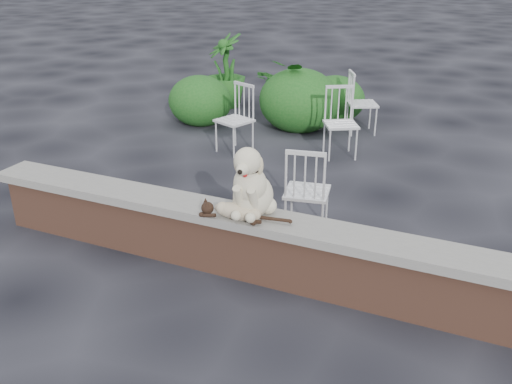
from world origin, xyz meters
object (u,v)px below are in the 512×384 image
at_px(cat, 237,210).
at_px(potted_plant_b, 226,70).
at_px(dog, 253,178).
at_px(potted_plant_a, 289,92).
at_px(chair_e, 362,103).
at_px(chair_b, 234,119).
at_px(chair_c, 307,190).
at_px(chair_a, 341,123).

relative_size(cat, potted_plant_b, 0.72).
bearing_deg(potted_plant_b, dog, -60.76).
bearing_deg(potted_plant_a, chair_e, 2.89).
height_order(dog, chair_b, dog).
height_order(chair_b, potted_plant_b, potted_plant_b).
height_order(dog, chair_c, dog).
bearing_deg(chair_e, chair_c, 158.25).
distance_m(cat, chair_b, 3.26).
distance_m(chair_e, chair_b, 2.11).
relative_size(chair_b, potted_plant_a, 0.87).
distance_m(dog, potted_plant_a, 4.50).
height_order(dog, chair_e, dog).
height_order(dog, cat, dog).
bearing_deg(chair_c, potted_plant_b, -64.44).
bearing_deg(potted_plant_a, chair_c, -66.33).
bearing_deg(potted_plant_b, potted_plant_a, -23.09).
distance_m(chair_e, chair_c, 3.48).
bearing_deg(dog, chair_e, 86.94).
bearing_deg(chair_b, chair_c, -26.40).
xyz_separation_m(chair_e, chair_a, (-0.00, -1.16, 0.00)).
relative_size(dog, chair_c, 0.68).
relative_size(cat, chair_a, 0.98).
bearing_deg(dog, chair_c, 73.59).
bearing_deg(potted_plant_b, chair_b, -60.45).
distance_m(dog, chair_b, 3.19).
relative_size(chair_a, chair_c, 1.00).
distance_m(dog, chair_a, 3.22).
height_order(dog, chair_a, dog).
distance_m(chair_e, chair_a, 1.16).
xyz_separation_m(chair_e, potted_plant_b, (-2.60, 0.55, 0.17)).
bearing_deg(chair_c, potted_plant_a, -76.82).
bearing_deg(chair_c, chair_b, -58.17).
xyz_separation_m(cat, chair_e, (-0.06, 4.50, -0.19)).
xyz_separation_m(chair_b, potted_plant_a, (0.22, 1.52, 0.07)).
relative_size(chair_e, chair_b, 1.00).
bearing_deg(chair_b, dog, -39.72).
xyz_separation_m(chair_a, chair_b, (-1.39, -0.42, 0.00)).
distance_m(chair_e, potted_plant_b, 2.66).
distance_m(dog, chair_e, 4.37).
height_order(chair_e, potted_plant_b, potted_plant_b).
bearing_deg(chair_e, chair_b, 111.66).
bearing_deg(chair_c, chair_a, -92.50).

